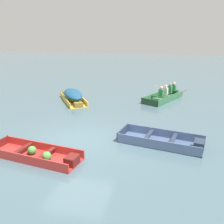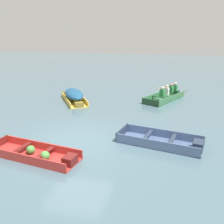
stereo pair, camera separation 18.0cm
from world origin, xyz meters
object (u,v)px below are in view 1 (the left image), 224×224
Objects in this scene: dinghy_red_foreground at (38,155)px; skiff_yellow_near_moored at (73,95)px; skiff_slate_blue_mid_moored at (164,141)px; rowboat_green_with_crew at (165,95)px.

dinghy_red_foreground is 1.09× the size of skiff_yellow_near_moored.
skiff_slate_blue_mid_moored is 0.97× the size of rowboat_green_with_crew.
skiff_yellow_near_moored is at bearing 101.05° from dinghy_red_foreground.
skiff_slate_blue_mid_moored is (4.25, 2.05, 0.01)m from dinghy_red_foreground.
skiff_slate_blue_mid_moored reaches higher than dinghy_red_foreground.
dinghy_red_foreground is 9.88m from rowboat_green_with_crew.
dinghy_red_foreground is 1.00× the size of rowboat_green_with_crew.
dinghy_red_foreground is at bearing -114.96° from rowboat_green_with_crew.
rowboat_green_with_crew is at bearing 18.28° from skiff_yellow_near_moored.
skiff_yellow_near_moored is at bearing 138.01° from skiff_slate_blue_mid_moored.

